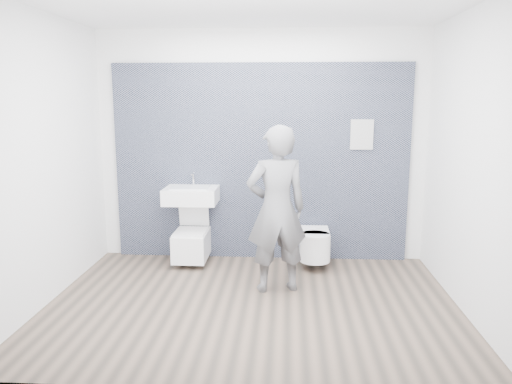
# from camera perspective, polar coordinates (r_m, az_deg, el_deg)

# --- Properties ---
(ground) EXTENTS (4.00, 4.00, 0.00)m
(ground) POSITION_cam_1_polar(r_m,az_deg,el_deg) (5.03, -0.45, -12.57)
(ground) COLOR brown
(ground) RESTS_ON ground
(room_shell) EXTENTS (4.00, 4.00, 4.00)m
(room_shell) POSITION_cam_1_polar(r_m,az_deg,el_deg) (4.62, -0.48, 7.65)
(room_shell) COLOR silver
(room_shell) RESTS_ON ground
(tile_wall) EXTENTS (3.60, 0.06, 2.40)m
(tile_wall) POSITION_cam_1_polar(r_m,az_deg,el_deg) (6.40, 0.50, -7.37)
(tile_wall) COLOR black
(tile_wall) RESTS_ON ground
(washbasin) EXTENTS (0.63, 0.47, 0.47)m
(washbasin) POSITION_cam_1_polar(r_m,az_deg,el_deg) (6.03, -7.43, -0.33)
(washbasin) COLOR white
(washbasin) RESTS_ON ground
(toilet_square) EXTENTS (0.39, 0.56, 0.76)m
(toilet_square) POSITION_cam_1_polar(r_m,az_deg,el_deg) (6.13, -7.37, -5.79)
(toilet_square) COLOR white
(toilet_square) RESTS_ON ground
(toilet_rounded) EXTENTS (0.36, 0.61, 0.33)m
(toilet_rounded) POSITION_cam_1_polar(r_m,az_deg,el_deg) (6.00, 6.70, -5.98)
(toilet_rounded) COLOR white
(toilet_rounded) RESTS_ON ground
(info_placard) EXTENTS (0.27, 0.03, 0.36)m
(info_placard) POSITION_cam_1_polar(r_m,az_deg,el_deg) (6.41, 11.46, -7.57)
(info_placard) COLOR silver
(info_placard) RESTS_ON ground
(visitor) EXTENTS (0.72, 0.56, 1.73)m
(visitor) POSITION_cam_1_polar(r_m,az_deg,el_deg) (5.10, 2.37, -2.01)
(visitor) COLOR #5C5C60
(visitor) RESTS_ON ground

